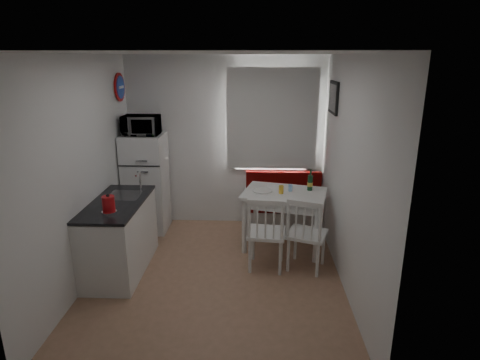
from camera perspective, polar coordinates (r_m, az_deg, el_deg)
The scene contains 22 objects.
floor at distance 5.02m, azimuth -3.42°, elevation -13.59°, with size 3.00×3.50×0.02m, color #976E50.
ceiling at distance 4.32m, azimuth -4.05°, elevation 17.58°, with size 3.00×3.50×0.02m, color white.
wall_back at distance 6.19m, azimuth -2.05°, elevation 5.35°, with size 3.00×0.02×2.60m, color white.
wall_front at distance 2.88m, azimuth -7.31°, elevation -9.05°, with size 3.00×0.02×2.60m, color white.
wall_left at distance 4.89m, azimuth -21.48°, elevation 0.94°, with size 0.02×3.50×2.60m, color white.
wall_right at distance 4.59m, azimuth 15.25°, elevation 0.55°, with size 0.02×3.50×2.60m, color white.
window at distance 6.09m, azimuth 4.55°, elevation 8.21°, with size 1.22×0.06×1.47m, color white.
curtain at distance 6.01m, azimuth 4.58°, elevation 8.58°, with size 1.35×0.02×1.50m, color silver.
kitchen_counter at distance 5.20m, azimuth -16.73°, elevation -7.58°, with size 0.62×1.32×1.16m.
wall_sign at distance 6.07m, azimuth -16.67°, elevation 12.53°, with size 0.40×0.40×0.03m, color #193D9A.
picture_frame at distance 5.51m, azimuth 13.13°, elevation 11.35°, with size 0.04×0.52×0.42m, color black.
bench at distance 6.25m, azimuth 6.18°, elevation -4.33°, with size 1.22×0.47×0.87m.
dining_table at distance 5.47m, azimuth 6.32°, elevation -2.64°, with size 1.23×0.99×0.81m.
chair_left at distance 4.88m, azimuth 3.85°, elevation -6.60°, with size 0.50×0.48×0.52m.
chair_right at distance 4.93m, azimuth 9.70°, elevation -6.69°, with size 0.57×0.57×0.52m.
fridge at distance 6.20m, azimuth -13.18°, elevation -0.42°, with size 0.59×0.59×1.48m, color white.
microwave at distance 5.95m, azimuth -13.88°, elevation 7.56°, with size 0.51×0.34×0.28m, color white.
kettle at distance 4.65m, azimuth -18.19°, elevation -3.29°, with size 0.16×0.16×0.22m, color red.
wine_bottle at distance 5.53m, azimuth 9.95°, elevation 0.01°, with size 0.07×0.07×0.29m, color #133B1F, non-canonical shape.
drinking_glass_orange at distance 5.38m, azimuth 5.88°, elevation -1.36°, with size 0.06×0.06×0.11m, color yellow.
drinking_glass_blue at distance 5.48m, azimuth 7.17°, elevation -1.11°, with size 0.06×0.06×0.09m, color #8CBAEF.
plate at distance 5.45m, azimuth 3.19°, elevation -1.53°, with size 0.27×0.27×0.02m, color white.
Camera 1 is at (0.46, -4.29, 2.56)m, focal length 30.00 mm.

